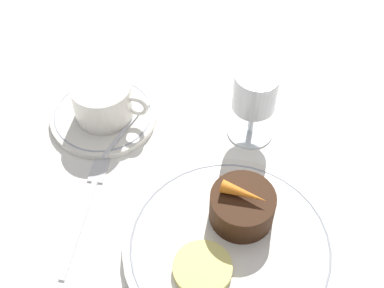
% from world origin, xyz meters
% --- Properties ---
extents(ground_plane, '(3.00, 3.00, 0.00)m').
position_xyz_m(ground_plane, '(0.00, 0.00, 0.00)').
color(ground_plane, white).
extents(dinner_plate, '(0.26, 0.26, 0.01)m').
position_xyz_m(dinner_plate, '(-0.01, -0.02, 0.01)').
color(dinner_plate, white).
rests_on(dinner_plate, ground_plane).
extents(saucer, '(0.16, 0.16, 0.01)m').
position_xyz_m(saucer, '(-0.24, 0.14, 0.01)').
color(saucer, white).
rests_on(saucer, ground_plane).
extents(coffee_cup, '(0.11, 0.09, 0.06)m').
position_xyz_m(coffee_cup, '(-0.24, 0.14, 0.04)').
color(coffee_cup, white).
rests_on(coffee_cup, saucer).
extents(spoon, '(0.03, 0.12, 0.00)m').
position_xyz_m(spoon, '(-0.20, 0.14, 0.01)').
color(spoon, silver).
rests_on(spoon, saucer).
extents(wine_glass, '(0.07, 0.07, 0.11)m').
position_xyz_m(wine_glass, '(-0.03, 0.18, 0.08)').
color(wine_glass, silver).
rests_on(wine_glass, ground_plane).
extents(fork, '(0.04, 0.19, 0.01)m').
position_xyz_m(fork, '(-0.21, 0.01, 0.00)').
color(fork, silver).
rests_on(fork, ground_plane).
extents(dessert_cake, '(0.08, 0.08, 0.04)m').
position_xyz_m(dessert_cake, '(-0.01, 0.03, 0.04)').
color(dessert_cake, '#381E0F').
rests_on(dessert_cake, dinner_plate).
extents(carrot_garnish, '(0.06, 0.02, 0.02)m').
position_xyz_m(carrot_garnish, '(-0.01, 0.03, 0.07)').
color(carrot_garnish, orange).
rests_on(carrot_garnish, dessert_cake).
extents(pineapple_slice, '(0.07, 0.07, 0.01)m').
position_xyz_m(pineapple_slice, '(-0.04, -0.06, 0.02)').
color(pineapple_slice, '#EFE075').
rests_on(pineapple_slice, dinner_plate).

